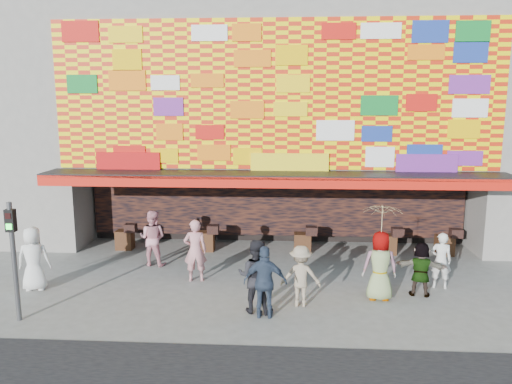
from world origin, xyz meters
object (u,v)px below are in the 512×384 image
(ped_f, at_px, (421,269))
(ped_i, at_px, (152,238))
(ped_c, at_px, (256,276))
(ped_h, at_px, (441,260))
(ped_a, at_px, (34,259))
(parasol, at_px, (382,222))
(ped_d, at_px, (301,276))
(ped_e, at_px, (265,282))
(signal_left, at_px, (13,248))
(ped_g, at_px, (380,266))
(ped_b, at_px, (195,250))

(ped_f, bearing_deg, ped_i, -1.96)
(ped_c, distance_m, ped_h, 5.61)
(ped_a, height_order, parasol, parasol)
(ped_f, bearing_deg, ped_a, 14.02)
(ped_c, distance_m, ped_d, 1.26)
(ped_e, height_order, parasol, parasol)
(ped_e, relative_size, ped_h, 1.12)
(signal_left, xyz_separation_m, ped_g, (9.16, 1.89, -0.90))
(ped_b, height_order, ped_i, ped_b)
(ped_a, relative_size, ped_d, 1.13)
(ped_h, bearing_deg, ped_e, 34.72)
(ped_c, xyz_separation_m, ped_f, (4.52, 1.37, -0.19))
(parasol, bearing_deg, ped_a, 179.31)
(ped_c, relative_size, ped_g, 1.01)
(ped_e, xyz_separation_m, parasol, (3.07, 1.34, 1.25))
(ped_c, bearing_deg, ped_i, -33.97)
(ped_i, bearing_deg, ped_h, 179.38)
(ped_c, height_order, ped_h, ped_c)
(ped_g, bearing_deg, ped_c, 17.25)
(signal_left, xyz_separation_m, ped_h, (11.08, 2.87, -1.03))
(ped_g, relative_size, ped_h, 1.16)
(signal_left, relative_size, ped_a, 1.61)
(ped_d, bearing_deg, ped_g, -165.78)
(ped_b, bearing_deg, ped_e, 123.26)
(ped_a, distance_m, ped_b, 4.60)
(signal_left, relative_size, ped_i, 1.63)
(ped_b, xyz_separation_m, ped_i, (-1.68, 1.37, -0.03))
(ped_c, distance_m, ped_g, 3.48)
(ped_g, distance_m, ped_h, 2.16)
(ped_h, bearing_deg, ped_i, 0.07)
(ped_a, distance_m, ped_f, 10.96)
(signal_left, distance_m, ped_f, 10.66)
(ped_d, relative_size, parasol, 0.86)
(ped_c, xyz_separation_m, ped_i, (-3.63, 3.51, -0.04))
(ped_a, distance_m, ped_g, 9.77)
(ped_b, relative_size, ped_d, 1.16)
(signal_left, height_order, ped_g, signal_left)
(ped_b, xyz_separation_m, ped_f, (6.47, -0.77, -0.18))
(ped_h, bearing_deg, ped_c, 30.54)
(ped_h, distance_m, parasol, 2.54)
(ped_h, distance_m, ped_i, 9.00)
(ped_b, distance_m, ped_f, 6.52)
(ped_i, relative_size, parasol, 0.97)
(ped_a, height_order, ped_d, ped_a)
(ped_c, bearing_deg, ped_h, -149.17)
(ped_c, xyz_separation_m, ped_g, (3.33, 1.01, -0.01))
(ped_d, bearing_deg, parasol, -165.78)
(ped_g, bearing_deg, ped_e, 23.96)
(ped_a, bearing_deg, signal_left, 95.93)
(ped_g, xyz_separation_m, ped_h, (1.92, 0.98, -0.13))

